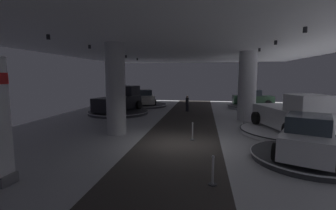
{
  "coord_description": "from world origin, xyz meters",
  "views": [
    {
      "loc": [
        1.28,
        -11.85,
        3.54
      ],
      "look_at": [
        -1.36,
        5.22,
        1.4
      ],
      "focal_mm": 24.9,
      "sensor_mm": 36.0,
      "label": 1
    }
  ],
  "objects_px": {
    "display_platform_mid_right": "(287,131)",
    "column_left": "(116,89)",
    "pickup_truck_mid_right": "(292,116)",
    "display_platform_deep_right": "(252,107)",
    "display_platform_deep_left": "(144,105)",
    "display_car_near_right": "(308,137)",
    "pickup_truck_far_left": "(120,101)",
    "display_platform_near_right": "(306,157)",
    "display_car_deep_right": "(252,98)",
    "display_car_deep_left": "(144,98)",
    "column_right": "(247,86)",
    "display_platform_far_left": "(119,112)",
    "visitor_walking_near": "(187,103)"
  },
  "relations": [
    {
      "from": "display_car_near_right",
      "to": "display_platform_deep_right",
      "type": "distance_m",
      "value": 16.45
    },
    {
      "from": "display_platform_deep_right",
      "to": "display_car_deep_left",
      "type": "relative_size",
      "value": 1.17
    },
    {
      "from": "display_car_near_right",
      "to": "display_platform_deep_right",
      "type": "height_order",
      "value": "display_car_near_right"
    },
    {
      "from": "display_platform_mid_right",
      "to": "pickup_truck_far_left",
      "type": "relative_size",
      "value": 1.01
    },
    {
      "from": "pickup_truck_far_left",
      "to": "display_car_deep_left",
      "type": "bearing_deg",
      "value": 80.22
    },
    {
      "from": "pickup_truck_mid_right",
      "to": "display_car_deep_left",
      "type": "height_order",
      "value": "pickup_truck_mid_right"
    },
    {
      "from": "column_left",
      "to": "visitor_walking_near",
      "type": "xyz_separation_m",
      "value": [
        3.63,
        9.89,
        -1.84
      ]
    },
    {
      "from": "display_platform_mid_right",
      "to": "visitor_walking_near",
      "type": "xyz_separation_m",
      "value": [
        -6.82,
        8.19,
        0.76
      ]
    },
    {
      "from": "display_platform_mid_right",
      "to": "display_car_deep_left",
      "type": "height_order",
      "value": "display_car_deep_left"
    },
    {
      "from": "display_platform_deep_right",
      "to": "display_platform_deep_left",
      "type": "xyz_separation_m",
      "value": [
        -12.26,
        0.03,
        -0.05
      ]
    },
    {
      "from": "display_platform_mid_right",
      "to": "pickup_truck_mid_right",
      "type": "bearing_deg",
      "value": -75.61
    },
    {
      "from": "pickup_truck_mid_right",
      "to": "display_platform_far_left",
      "type": "xyz_separation_m",
      "value": [
        -13.24,
        6.08,
        -1.03
      ]
    },
    {
      "from": "display_car_deep_right",
      "to": "display_car_near_right",
      "type": "bearing_deg",
      "value": -93.38
    },
    {
      "from": "column_right",
      "to": "display_platform_near_right",
      "type": "xyz_separation_m",
      "value": [
        0.89,
        -9.24,
        -2.6
      ]
    },
    {
      "from": "display_car_near_right",
      "to": "display_car_deep_right",
      "type": "relative_size",
      "value": 1.07
    },
    {
      "from": "column_left",
      "to": "display_car_near_right",
      "type": "relative_size",
      "value": 1.2
    },
    {
      "from": "display_car_deep_right",
      "to": "display_platform_deep_right",
      "type": "bearing_deg",
      "value": -0.15
    },
    {
      "from": "display_car_deep_right",
      "to": "display_platform_deep_left",
      "type": "xyz_separation_m",
      "value": [
        -12.23,
        0.03,
        -0.98
      ]
    },
    {
      "from": "display_platform_deep_right",
      "to": "pickup_truck_mid_right",
      "type": "relative_size",
      "value": 0.95
    },
    {
      "from": "display_car_near_right",
      "to": "pickup_truck_far_left",
      "type": "height_order",
      "value": "pickup_truck_far_left"
    },
    {
      "from": "column_right",
      "to": "display_car_deep_left",
      "type": "relative_size",
      "value": 1.2
    },
    {
      "from": "display_platform_near_right",
      "to": "display_platform_mid_right",
      "type": "xyz_separation_m",
      "value": [
        0.85,
        4.84,
        -0.0
      ]
    },
    {
      "from": "column_left",
      "to": "display_car_deep_left",
      "type": "relative_size",
      "value": 1.2
    },
    {
      "from": "column_right",
      "to": "display_car_deep_right",
      "type": "bearing_deg",
      "value": 75.48
    },
    {
      "from": "column_left",
      "to": "pickup_truck_far_left",
      "type": "height_order",
      "value": "column_left"
    },
    {
      "from": "display_car_near_right",
      "to": "display_platform_deep_left",
      "type": "xyz_separation_m",
      "value": [
        -11.26,
        16.43,
        -0.88
      ]
    },
    {
      "from": "display_car_near_right",
      "to": "display_car_deep_left",
      "type": "bearing_deg",
      "value": 124.41
    },
    {
      "from": "display_platform_deep_left",
      "to": "column_left",
      "type": "bearing_deg",
      "value": -82.77
    },
    {
      "from": "display_platform_mid_right",
      "to": "column_left",
      "type": "bearing_deg",
      "value": -170.78
    },
    {
      "from": "display_platform_near_right",
      "to": "display_platform_deep_left",
      "type": "xyz_separation_m",
      "value": [
        -11.28,
        16.4,
        0.0
      ]
    },
    {
      "from": "display_platform_near_right",
      "to": "display_platform_mid_right",
      "type": "relative_size",
      "value": 0.79
    },
    {
      "from": "display_platform_deep_right",
      "to": "display_platform_deep_left",
      "type": "relative_size",
      "value": 1.01
    },
    {
      "from": "pickup_truck_mid_right",
      "to": "display_car_deep_left",
      "type": "relative_size",
      "value": 1.24
    },
    {
      "from": "visitor_walking_near",
      "to": "display_car_deep_right",
      "type": "bearing_deg",
      "value": 25.74
    },
    {
      "from": "column_left",
      "to": "display_platform_near_right",
      "type": "xyz_separation_m",
      "value": [
        9.59,
        -3.15,
        -2.6
      ]
    },
    {
      "from": "display_platform_near_right",
      "to": "display_car_near_right",
      "type": "xyz_separation_m",
      "value": [
        -0.01,
        -0.03,
        0.88
      ]
    },
    {
      "from": "display_platform_near_right",
      "to": "display_car_deep_left",
      "type": "xyz_separation_m",
      "value": [
        -11.29,
        16.43,
        0.88
      ]
    },
    {
      "from": "column_left",
      "to": "display_platform_mid_right",
      "type": "distance_m",
      "value": 10.9
    },
    {
      "from": "display_car_deep_right",
      "to": "display_car_deep_left",
      "type": "relative_size",
      "value": 0.93
    },
    {
      "from": "pickup_truck_far_left",
      "to": "display_platform_near_right",
      "type": "bearing_deg",
      "value": -41.75
    },
    {
      "from": "display_platform_deep_left",
      "to": "display_platform_mid_right",
      "type": "bearing_deg",
      "value": -43.64
    },
    {
      "from": "display_platform_far_left",
      "to": "display_platform_deep_left",
      "type": "bearing_deg",
      "value": 79.88
    },
    {
      "from": "display_car_near_right",
      "to": "column_left",
      "type": "bearing_deg",
      "value": 161.66
    },
    {
      "from": "display_platform_near_right",
      "to": "display_car_near_right",
      "type": "distance_m",
      "value": 0.88
    },
    {
      "from": "display_car_near_right",
      "to": "display_platform_mid_right",
      "type": "height_order",
      "value": "display_car_near_right"
    },
    {
      "from": "column_left",
      "to": "display_car_deep_right",
      "type": "relative_size",
      "value": 1.29
    },
    {
      "from": "column_right",
      "to": "display_platform_far_left",
      "type": "bearing_deg",
      "value": 173.15
    },
    {
      "from": "column_right",
      "to": "display_car_near_right",
      "type": "bearing_deg",
      "value": -84.58
    },
    {
      "from": "column_left",
      "to": "pickup_truck_mid_right",
      "type": "height_order",
      "value": "column_left"
    },
    {
      "from": "display_platform_deep_left",
      "to": "pickup_truck_mid_right",
      "type": "bearing_deg",
      "value": -44.21
    }
  ]
}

